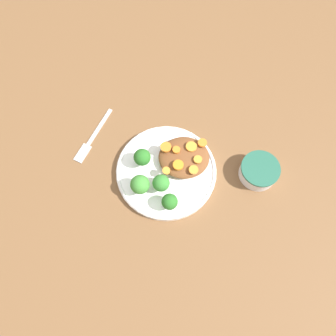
{
  "coord_description": "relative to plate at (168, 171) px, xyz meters",
  "views": [
    {
      "loc": [
        -0.0,
        -0.3,
        0.77
      ],
      "look_at": [
        0.0,
        0.0,
        0.03
      ],
      "focal_mm": 35.0,
      "sensor_mm": 36.0,
      "label": 1
    }
  ],
  "objects": [
    {
      "name": "plate",
      "position": [
        0.0,
        0.0,
        0.0
      ],
      "size": [
        0.25,
        0.25,
        0.02
      ],
      "color": "white",
      "rests_on": "ground_plane"
    },
    {
      "name": "carrot_slice_4",
      "position": [
        0.03,
        0.0,
        0.04
      ],
      "size": [
        0.03,
        0.03,
        0.01
      ],
      "primitive_type": "cylinder",
      "color": "orange",
      "rests_on": "stew_mound"
    },
    {
      "name": "stew_mound",
      "position": [
        0.04,
        0.03,
        0.02
      ],
      "size": [
        0.13,
        0.11,
        0.03
      ],
      "primitive_type": "ellipsoid",
      "color": "brown",
      "rests_on": "plate"
    },
    {
      "name": "carrot_slice_0",
      "position": [
        0.03,
        0.04,
        0.04
      ],
      "size": [
        0.02,
        0.02,
        0.01
      ],
      "primitive_type": "cylinder",
      "color": "orange",
      "rests_on": "stew_mound"
    },
    {
      "name": "dip_bowl",
      "position": [
        0.23,
        -0.01,
        0.01
      ],
      "size": [
        0.1,
        0.1,
        0.04
      ],
      "color": "silver",
      "rests_on": "ground_plane"
    },
    {
      "name": "broccoli_floret_3",
      "position": [
        0.01,
        -0.09,
        0.04
      ],
      "size": [
        0.04,
        0.04,
        0.05
      ],
      "color": "#759E51",
      "rests_on": "plate"
    },
    {
      "name": "carrot_slice_5",
      "position": [
        0.09,
        0.06,
        0.04
      ],
      "size": [
        0.02,
        0.02,
        0.01
      ],
      "primitive_type": "cylinder",
      "color": "orange",
      "rests_on": "stew_mound"
    },
    {
      "name": "broccoli_floret_1",
      "position": [
        -0.06,
        0.02,
        0.04
      ],
      "size": [
        0.04,
        0.04,
        0.06
      ],
      "color": "#7FA85B",
      "rests_on": "plate"
    },
    {
      "name": "carrot_slice_7",
      "position": [
        0.07,
        -0.01,
        0.04
      ],
      "size": [
        0.02,
        0.02,
        0.0
      ],
      "primitive_type": "cylinder",
      "color": "orange",
      "rests_on": "stew_mound"
    },
    {
      "name": "broccoli_floret_0",
      "position": [
        -0.01,
        -0.04,
        0.04
      ],
      "size": [
        0.04,
        0.04,
        0.05
      ],
      "color": "#7FA85B",
      "rests_on": "plate"
    },
    {
      "name": "ground_plane",
      "position": [
        0.0,
        0.0,
        -0.01
      ],
      "size": [
        4.0,
        4.0,
        0.0
      ],
      "primitive_type": "plane",
      "color": "brown"
    },
    {
      "name": "carrot_slice_6",
      "position": [
        0.08,
        0.01,
        0.04
      ],
      "size": [
        0.02,
        0.02,
        0.01
      ],
      "primitive_type": "cylinder",
      "color": "orange",
      "rests_on": "stew_mound"
    },
    {
      "name": "fork",
      "position": [
        -0.2,
        0.09,
        -0.01
      ],
      "size": [
        0.09,
        0.16,
        0.01
      ],
      "rotation": [
        0.0,
        0.0,
        10.53
      ],
      "color": "#BBBBBB",
      "rests_on": "ground_plane"
    },
    {
      "name": "broccoli_floret_2",
      "position": [
        -0.06,
        -0.05,
        0.04
      ],
      "size": [
        0.05,
        0.05,
        0.06
      ],
      "color": "#7FA85B",
      "rests_on": "plate"
    },
    {
      "name": "carrot_slice_3",
      "position": [
        0.0,
        0.05,
        0.04
      ],
      "size": [
        0.03,
        0.03,
        0.01
      ],
      "primitive_type": "cylinder",
      "color": "orange",
      "rests_on": "stew_mound"
    },
    {
      "name": "carrot_slice_2",
      "position": [
        0.06,
        0.05,
        0.04
      ],
      "size": [
        0.03,
        0.03,
        0.01
      ],
      "primitive_type": "cylinder",
      "color": "orange",
      "rests_on": "stew_mound"
    },
    {
      "name": "carrot_slice_1",
      "position": [
        -0.0,
        -0.01,
        0.04
      ],
      "size": [
        0.02,
        0.02,
        0.01
      ],
      "primitive_type": "cylinder",
      "color": "orange",
      "rests_on": "stew_mound"
    }
  ]
}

